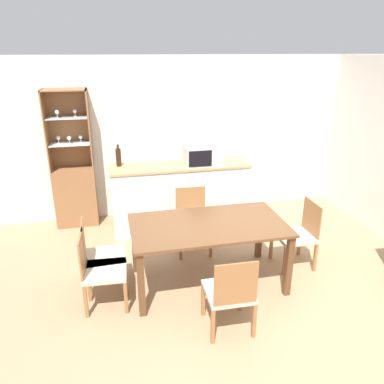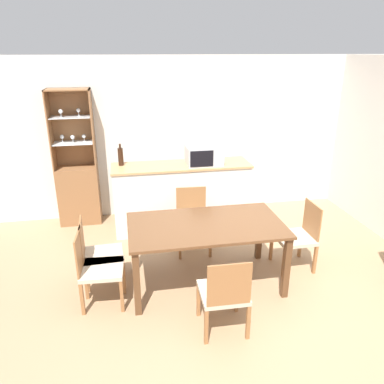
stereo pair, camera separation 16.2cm
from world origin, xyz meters
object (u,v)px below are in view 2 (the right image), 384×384
Objects in this scene: dining_chair_side_left_near at (98,268)px; wine_bottle at (121,156)px; dining_table at (206,232)px; dining_chair_head_near at (224,293)px; dining_chair_head_far at (193,221)px; display_cabinet at (78,185)px; microwave at (204,155)px; dining_chair_side_right_far at (298,236)px; dining_chair_side_left_far at (99,254)px.

wine_bottle is at bearing 173.81° from dining_chair_side_left_near.
dining_table is 5.46× the size of wine_bottle.
dining_chair_side_left_near is 1.98m from wine_bottle.
dining_chair_head_far is at bearing 91.16° from dining_chair_head_near.
display_cabinet reaches higher than dining_chair_head_near.
microwave is at bearing 83.95° from dining_chair_head_near.
display_cabinet reaches higher than dining_chair_side_right_far.
dining_chair_head_far is at bearing 60.60° from dining_chair_side_right_far.
dining_chair_side_left_near is at bearing 41.46° from dining_chair_head_far.
wine_bottle reaches higher than dining_chair_side_left_near.
dining_chair_side_left_near and dining_chair_side_left_far have the same top height.
display_cabinet is at bearing -171.20° from dining_chair_side_left_far.
dining_chair_side_right_far is at bearing 6.85° from dining_table.
wine_bottle reaches higher than dining_chair_head_near.
microwave is at bearing 140.86° from dining_chair_side_left_near.
dining_chair_head_far is (-1.22, 0.68, 0.00)m from dining_chair_side_right_far.
wine_bottle is (-0.91, 1.67, 0.48)m from dining_table.
dining_chair_side_right_far is 1.00× the size of dining_chair_head_far.
display_cabinet is at bearing 151.11° from wine_bottle.
dining_table is 1.25m from dining_chair_side_left_near.
dining_chair_head_far is (1.22, 0.69, 0.00)m from dining_chair_side_left_far.
dining_chair_head_near is 1.00× the size of dining_chair_head_far.
dining_chair_side_right_far is at bearing 39.93° from dining_chair_head_near.
display_cabinet is at bearing 164.22° from microwave.
dining_chair_side_left_far reaches higher than dining_table.
dining_chair_side_left_far is 2.44m from dining_chair_side_right_far.
dining_chair_side_left_near is at bearing -173.29° from dining_table.
wine_bottle is (0.31, 1.81, 0.73)m from dining_chair_side_left_near.
dining_table is 2.05× the size of dining_chair_side_right_far.
dining_chair_head_far is at bearing 131.97° from dining_chair_side_left_near.
display_cabinet is 2.60m from dining_table.
wine_bottle is at bearing 54.43° from dining_chair_side_right_far.
dining_chair_head_near is 1.00× the size of dining_chair_side_right_far.
display_cabinet is 2.44× the size of dining_chair_side_right_far.
dining_chair_head_far is at bearing -37.18° from display_cabinet.
display_cabinet is 2.05m from microwave.
dining_chair_side_left_near is at bearing -80.06° from display_cabinet.
microwave is at bearing -15.78° from display_cabinet.
dining_table is 1.25m from dining_chair_side_right_far.
dining_table is at bearing 91.21° from dining_chair_head_near.
dining_chair_side_left_near is 1.00× the size of dining_chair_head_far.
display_cabinet reaches higher than wine_bottle.
dining_chair_side_left_far is at bearing -138.05° from microwave.
display_cabinet is 3.41m from dining_chair_side_right_far.
microwave is (1.52, 1.37, 0.73)m from dining_chair_side_left_far.
dining_chair_head_far is 2.66× the size of wine_bottle.
display_cabinet is 1.19× the size of dining_table.
microwave reaches higher than dining_chair_side_right_far.
dining_chair_head_near and dining_chair_side_left_near have the same top height.
dining_chair_head_near is 1.40m from dining_chair_side_left_near.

